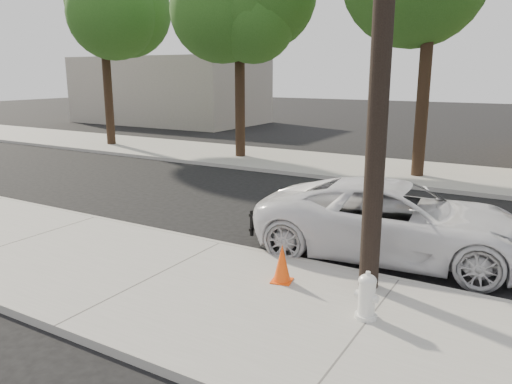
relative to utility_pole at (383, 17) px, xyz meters
The scene contains 11 objects.
ground 6.51m from the utility_pole, 143.13° to the left, with size 120.00×120.00×0.00m, color black.
near_sidewalk 6.07m from the utility_pole, 156.04° to the right, with size 90.00×4.40×0.15m, color gray.
far_sidewalk 12.64m from the utility_pole, 107.82° to the left, with size 90.00×5.00×0.15m, color gray.
curb_near 5.89m from the utility_pole, behind, with size 90.00×0.12×0.16m, color #9E9B93.
building_far 32.82m from the utility_pole, 136.11° to the left, with size 14.00×8.00×5.00m, color gray.
utility_pole is the anchor object (origin of this frame).
tree_a 20.43m from the utility_pole, 148.77° to the left, with size 4.65×4.50×9.00m.
tree_b 14.37m from the utility_pole, 131.18° to the left, with size 4.34×4.20×8.45m.
police_cruiser 4.42m from the utility_pole, 93.24° to the left, with size 2.69×5.83×1.62m, color white.
fire_hydrant 4.37m from the utility_pole, 73.48° to the right, with size 0.38×0.35×0.72m.
traffic_cone 4.48m from the utility_pole, 157.11° to the right, with size 0.43×0.43×0.71m.
Camera 1 is at (6.08, -10.82, 3.86)m, focal length 35.00 mm.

